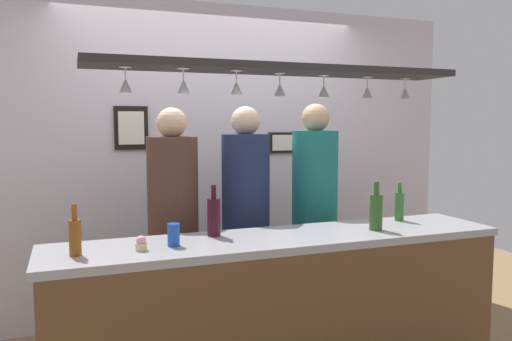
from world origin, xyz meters
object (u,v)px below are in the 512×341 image
(drink_can, at_px, (174,235))
(person_left_brown_shirt, at_px, (173,209))
(bottle_wine_dark_red, at_px, (214,216))
(bottle_beer_green_import, at_px, (399,205))
(picture_frame_caricature, at_px, (131,128))
(cupcake, at_px, (141,244))
(bottle_beer_amber_tall, at_px, (75,236))
(bottle_champagne_green, at_px, (376,211))
(picture_frame_lower_pair, at_px, (284,143))
(person_right_teal_shirt, at_px, (315,197))
(person_middle_navy_shirt, at_px, (246,204))

(drink_can, bearing_deg, person_left_brown_shirt, 79.05)
(bottle_wine_dark_red, bearing_deg, bottle_beer_green_import, 0.26)
(person_left_brown_shirt, xyz_separation_m, picture_frame_caricature, (-0.18, 0.72, 0.54))
(drink_can, xyz_separation_m, cupcake, (-0.18, -0.03, -0.03))
(bottle_beer_green_import, relative_size, bottle_wine_dark_red, 0.87)
(bottle_beer_amber_tall, xyz_separation_m, picture_frame_caricature, (0.45, 1.45, 0.52))
(bottle_champagne_green, xyz_separation_m, drink_can, (-1.25, 0.03, -0.06))
(person_left_brown_shirt, distance_m, drink_can, 0.72)
(cupcake, relative_size, picture_frame_lower_pair, 0.26)
(bottle_champagne_green, bearing_deg, bottle_beer_green_import, 31.88)
(person_right_teal_shirt, relative_size, cupcake, 22.59)
(person_right_teal_shirt, bearing_deg, person_left_brown_shirt, 180.00)
(person_left_brown_shirt, relative_size, person_middle_navy_shirt, 0.99)
(person_middle_navy_shirt, distance_m, bottle_wine_dark_red, 0.67)
(bottle_beer_amber_tall, xyz_separation_m, bottle_beer_green_import, (2.06, 0.19, 0.00))
(person_middle_navy_shirt, height_order, picture_frame_lower_pair, person_middle_navy_shirt)
(bottle_champagne_green, bearing_deg, bottle_wine_dark_red, 168.95)
(person_left_brown_shirt, height_order, picture_frame_caricature, picture_frame_caricature)
(person_left_brown_shirt, bearing_deg, bottle_beer_amber_tall, -130.94)
(person_left_brown_shirt, distance_m, person_middle_navy_shirt, 0.52)
(bottle_champagne_green, bearing_deg, picture_frame_caricature, 131.56)
(bottle_beer_amber_tall, height_order, picture_frame_caricature, picture_frame_caricature)
(drink_can, bearing_deg, person_middle_navy_shirt, 47.08)
(person_left_brown_shirt, height_order, bottle_beer_green_import, person_left_brown_shirt)
(person_middle_navy_shirt, distance_m, bottle_beer_amber_tall, 1.36)
(bottle_beer_amber_tall, relative_size, drink_can, 2.13)
(person_middle_navy_shirt, bearing_deg, picture_frame_lower_pair, 49.77)
(person_right_teal_shirt, height_order, bottle_beer_amber_tall, person_right_teal_shirt)
(bottle_wine_dark_red, distance_m, cupcake, 0.49)
(bottle_beer_green_import, xyz_separation_m, picture_frame_caricature, (-1.61, 1.26, 0.51))
(bottle_beer_amber_tall, xyz_separation_m, cupcake, (0.32, -0.01, -0.06))
(bottle_beer_amber_tall, bearing_deg, person_left_brown_shirt, 49.06)
(picture_frame_lower_pair, bearing_deg, person_middle_navy_shirt, -130.23)
(bottle_beer_amber_tall, height_order, bottle_wine_dark_red, bottle_wine_dark_red)
(person_right_teal_shirt, relative_size, bottle_wine_dark_red, 5.87)
(person_middle_navy_shirt, distance_m, person_right_teal_shirt, 0.55)
(bottle_beer_amber_tall, height_order, bottle_champagne_green, bottle_champagne_green)
(person_right_teal_shirt, relative_size, drink_can, 14.44)
(person_right_teal_shirt, distance_m, bottle_beer_green_import, 0.65)
(bottle_beer_green_import, bearing_deg, bottle_wine_dark_red, -179.74)
(person_left_brown_shirt, bearing_deg, bottle_champagne_green, -33.53)
(person_middle_navy_shirt, xyz_separation_m, picture_frame_lower_pair, (0.61, 0.72, 0.40))
(picture_frame_lower_pair, height_order, picture_frame_caricature, picture_frame_caricature)
(person_right_teal_shirt, bearing_deg, picture_frame_lower_pair, 85.00)
(cupcake, xyz_separation_m, picture_frame_caricature, (0.13, 1.46, 0.58))
(bottle_beer_green_import, xyz_separation_m, picture_frame_lower_pair, (-0.30, 1.26, 0.38))
(bottle_wine_dark_red, bearing_deg, bottle_champagne_green, -11.05)
(drink_can, height_order, picture_frame_lower_pair, picture_frame_lower_pair)
(bottle_champagne_green, height_order, drink_can, bottle_champagne_green)
(person_left_brown_shirt, relative_size, bottle_beer_green_import, 6.63)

